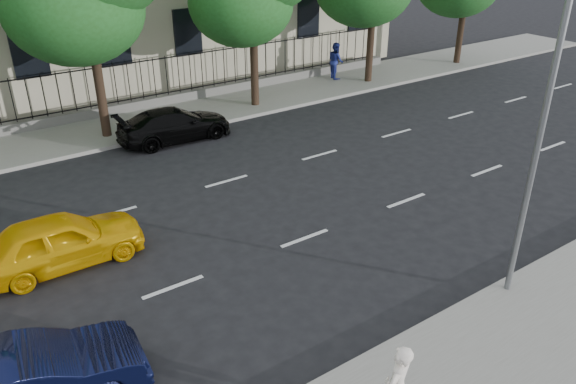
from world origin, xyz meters
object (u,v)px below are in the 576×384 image
at_px(navy_sedan, 29,380).
at_px(yellow_taxi, 60,241).
at_px(street_light, 527,79).
at_px(black_sedan, 175,124).

bearing_deg(navy_sedan, yellow_taxi, -15.70).
distance_m(street_light, yellow_taxi, 11.69).
xyz_separation_m(yellow_taxi, black_sedan, (6.10, 6.45, -0.05)).
relative_size(yellow_taxi, black_sedan, 0.92).
height_order(yellow_taxi, black_sedan, yellow_taxi).
bearing_deg(street_light, black_sedan, 99.81).
relative_size(street_light, yellow_taxi, 1.94).
bearing_deg(navy_sedan, black_sedan, -30.14).
bearing_deg(yellow_taxi, street_light, -128.49).
bearing_deg(navy_sedan, street_light, -97.22).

